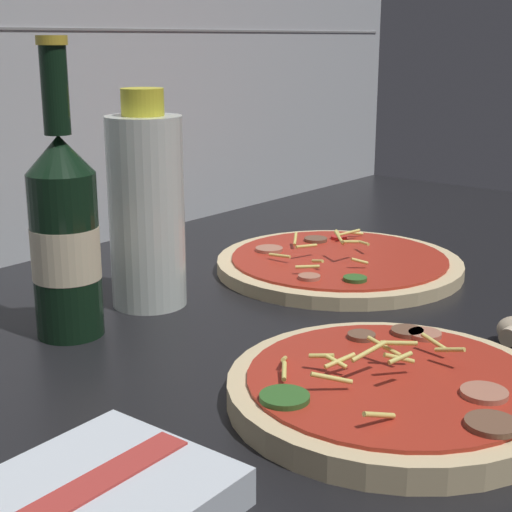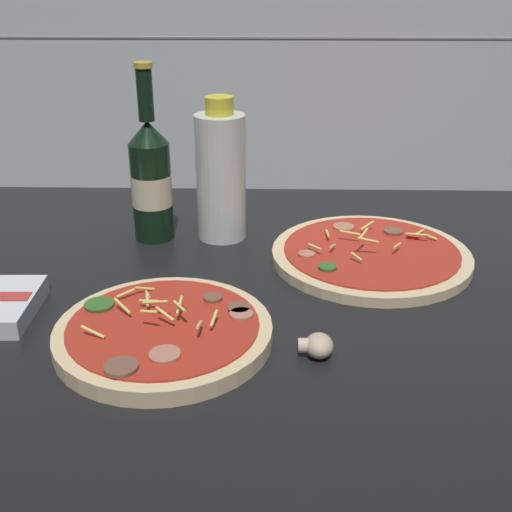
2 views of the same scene
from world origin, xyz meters
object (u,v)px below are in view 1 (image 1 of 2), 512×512
object	(u,v)px
beer_bottle	(65,233)
oil_bottle	(146,208)
pizza_far	(339,264)
pizza_near	(393,390)

from	to	relation	value
beer_bottle	oil_bottle	bearing A→B (deg)	3.62
beer_bottle	oil_bottle	size ratio (longest dim) A/B	1.22
pizza_far	beer_bottle	world-z (taller)	beer_bottle
pizza_near	oil_bottle	size ratio (longest dim) A/B	1.14
pizza_far	oil_bottle	distance (cm)	25.48
pizza_far	pizza_near	bearing A→B (deg)	-139.88
pizza_near	beer_bottle	xyz separation A→B (cm)	(-6.16, 30.32, 8.49)
pizza_near	pizza_far	world-z (taller)	pizza_far
pizza_near	beer_bottle	size ratio (longest dim) A/B	0.93
pizza_far	beer_bottle	bearing A→B (deg)	166.43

